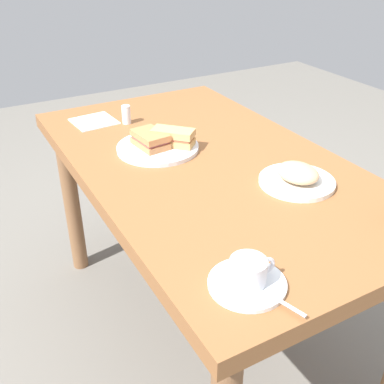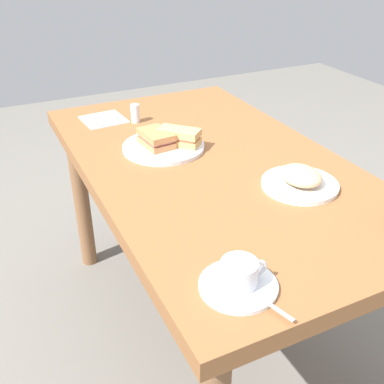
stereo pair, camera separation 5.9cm
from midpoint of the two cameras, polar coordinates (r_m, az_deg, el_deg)
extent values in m
plane|color=slate|center=(1.89, 2.96, -16.25)|extent=(6.00, 6.00, 0.00)
cube|color=brown|center=(1.47, 3.66, 3.00)|extent=(1.36, 0.77, 0.05)
cylinder|color=brown|center=(2.24, 2.82, 2.65)|extent=(0.07, 0.07, 0.68)
cylinder|color=brown|center=(2.05, -12.67, -0.89)|extent=(0.07, 0.07, 0.68)
cylinder|color=white|center=(1.53, -2.43, 5.57)|extent=(0.27, 0.27, 0.01)
cube|color=#C17F4C|center=(1.52, -3.32, 6.09)|extent=(0.13, 0.10, 0.02)
cube|color=#914A49|center=(1.52, -3.34, 6.59)|extent=(0.12, 0.09, 0.01)
cube|color=#C47B48|center=(1.51, -3.35, 7.10)|extent=(0.13, 0.10, 0.02)
cube|color=tan|center=(1.53, -0.51, 6.27)|extent=(0.14, 0.14, 0.02)
cube|color=#BE6244|center=(1.52, -0.52, 6.81)|extent=(0.13, 0.13, 0.01)
cube|color=tan|center=(1.52, -0.52, 7.36)|extent=(0.14, 0.14, 0.02)
cylinder|color=white|center=(0.97, 7.49, -11.40)|extent=(0.16, 0.16, 0.01)
cylinder|color=white|center=(0.95, 7.62, -9.93)|extent=(0.08, 0.08, 0.05)
cylinder|color=#A08149|center=(0.93, 7.71, -8.82)|extent=(0.07, 0.07, 0.01)
torus|color=white|center=(0.96, 9.93, -9.25)|extent=(0.01, 0.04, 0.04)
cube|color=silver|center=(0.92, 12.39, -14.03)|extent=(0.07, 0.03, 0.00)
ellipsoid|color=silver|center=(0.94, 10.06, -12.60)|extent=(0.03, 0.02, 0.01)
cylinder|color=white|center=(1.34, 14.36, 0.88)|extent=(0.22, 0.22, 0.01)
ellipsoid|color=tan|center=(1.33, 14.51, 1.97)|extent=(0.13, 0.11, 0.04)
cube|color=white|center=(1.80, -9.91, 8.79)|extent=(0.16, 0.16, 0.00)
cylinder|color=silver|center=(1.75, -6.04, 9.60)|extent=(0.03, 0.03, 0.07)
camera|label=1|loc=(0.03, -88.62, 0.80)|focal=43.27mm
camera|label=2|loc=(0.03, 91.38, -0.80)|focal=43.27mm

